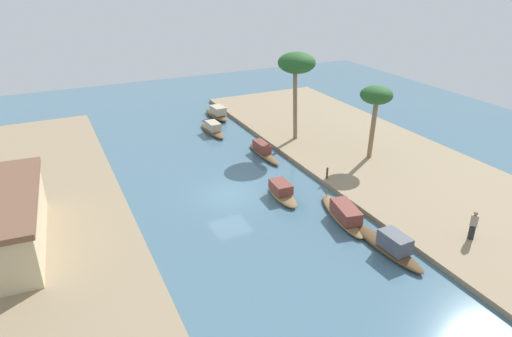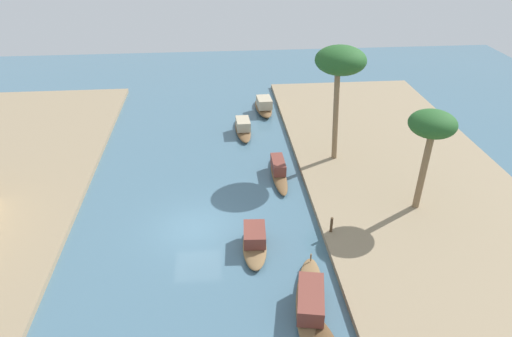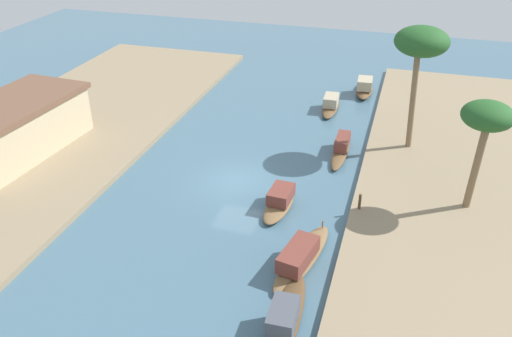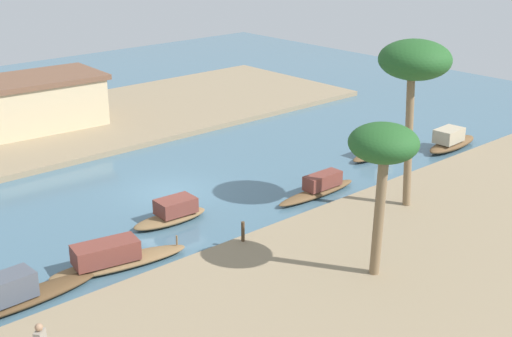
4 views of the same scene
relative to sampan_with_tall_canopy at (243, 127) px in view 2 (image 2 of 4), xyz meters
The scene contains 10 objects.
river_water 12.13m from the sampan_with_tall_canopy, 164.52° to the left, with size 67.84×67.84×0.00m, color #476B7F.
riverbank_left 15.07m from the sampan_with_tall_canopy, 140.85° to the right, with size 42.34×12.60×0.31m, color #937F60.
sampan_with_tall_canopy is the anchor object (origin of this frame).
sampan_with_red_awning 6.88m from the sampan_with_tall_canopy, 165.05° to the right, with size 4.85×0.86×1.02m.
sampan_open_hull 13.55m from the sampan_with_tall_canopy, behind, with size 3.55×1.37×1.02m.
sampan_downstream_large 17.70m from the sampan_with_tall_canopy, behind, with size 5.47×2.21×1.10m.
sampan_near_left_bank 4.34m from the sampan_with_tall_canopy, 26.51° to the right, with size 4.32×1.45×1.26m.
mooring_post 13.45m from the sampan_with_tall_canopy, 164.38° to the right, with size 0.14×0.14×0.83m, color #4C3823.
palm_tree_left_near 14.94m from the sampan_with_tall_canopy, 141.68° to the right, with size 2.41×2.41×5.59m.
palm_tree_left_far 9.76m from the sampan_with_tall_canopy, 132.88° to the right, with size 3.05×3.05×7.31m.
Camera 2 is at (-20.18, -1.37, 14.80)m, focal length 33.24 mm.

